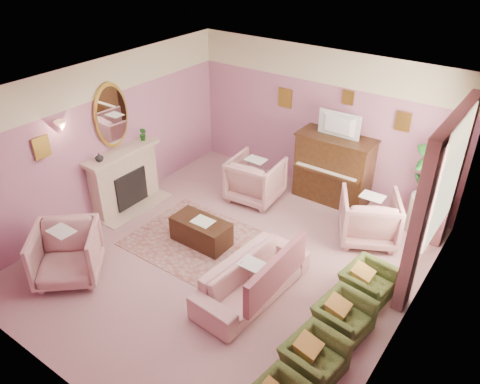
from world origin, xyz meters
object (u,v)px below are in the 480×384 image
Objects in this scene: piano at (333,169)px; television at (337,124)px; olive_chair_d at (368,279)px; side_table at (423,214)px; floral_armchair_left at (255,177)px; olive_chair_b at (315,354)px; coffee_table at (201,232)px; sofa at (252,273)px; olive_chair_c at (344,313)px; floral_armchair_right at (369,215)px; floral_armchair_front at (66,251)px.

television is (0.00, -0.05, 0.95)m from piano.
side_table is at bearing 86.55° from olive_chair_d.
olive_chair_b is (2.86, -2.96, -0.17)m from floral_armchair_left.
floral_armchair_left is 4.12m from olive_chair_b.
coffee_table is 2.83m from olive_chair_d.
piano is 1.45× the size of floral_armchair_left.
sofa is 2.70m from floral_armchair_left.
piano is at bearing 66.17° from coffee_table.
piano is 1.80m from side_table.
olive_chair_b is at bearing -26.79° from sofa.
olive_chair_c is (1.38, 0.12, -0.08)m from sofa.
olive_chair_b is at bearing -90.00° from olive_chair_d.
floral_armchair_left is at bearing -144.46° from piano.
olive_chair_c is at bearing -61.19° from piano.
side_table is at bearing 49.42° from floral_armchair_right.
television reaches higher than sofa.
television reaches higher than olive_chair_d.
olive_chair_d reaches higher than coffee_table.
floral_armchair_front is at bearing -116.94° from television.
television reaches higher than side_table.
piano is 3.14m from sofa.
sofa is (0.27, -3.07, -1.21)m from television.
sofa reaches higher than olive_chair_b.
coffee_table is at bearing -87.91° from floral_armchair_left.
olive_chair_c is at bearing -75.59° from floral_armchair_right.
floral_armchair_left is 3.09m from side_table.
floral_armchair_front is at bearing -105.96° from floral_armchair_left.
sofa is 2.02× the size of floral_armchair_right.
floral_armchair_front is at bearing -149.81° from olive_chair_d.
floral_armchair_front is 1.32× the size of olive_chair_c.
coffee_table is at bearing 59.56° from floral_armchair_front.
sofa is at bearing -175.02° from olive_chair_c.
television is 1.10× the size of olive_chair_b.
floral_armchair_front is (-1.02, -3.58, 0.00)m from floral_armchair_left.
television is 4.31m from olive_chair_b.
floral_armchair_right reaches higher than olive_chair_c.
olive_chair_b is at bearing -79.47° from floral_armchair_right.
olive_chair_d is (2.79, 0.41, 0.09)m from coffee_table.
olive_chair_b is (1.38, -0.70, -0.08)m from sofa.
olive_chair_b is 3.77m from side_table.
coffee_table is 2.16m from floral_armchair_front.
side_table is at bearing 15.13° from floral_armchair_left.
olive_chair_c is (2.86, -2.14, -0.17)m from floral_armchair_left.
piano is 1.49m from floral_armchair_left.
sofa is 2.78× the size of side_table.
side_table reaches higher than olive_chair_b.
olive_chair_b is (1.65, -3.77, -1.28)m from television.
piano is 1.92× the size of olive_chair_b.
floral_armchair_right is at bearing 37.83° from coffee_table.
piano reaches higher than olive_chair_c.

